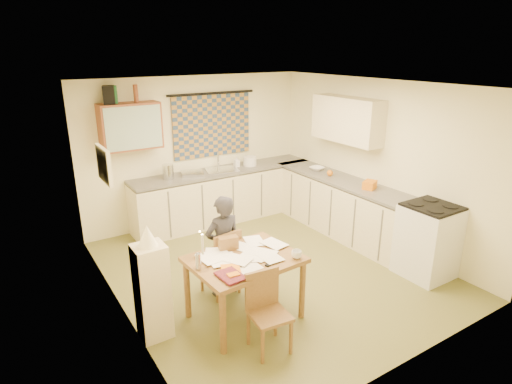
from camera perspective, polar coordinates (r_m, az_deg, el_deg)
floor at (r=6.06m, az=1.84°, el=-10.31°), size 4.00×4.50×0.02m
ceiling at (r=5.31m, az=2.12°, el=14.17°), size 4.00×4.50×0.02m
wall_back at (r=7.46m, az=-7.95°, el=5.54°), size 4.00×0.02×2.50m
wall_front at (r=4.04m, az=20.59°, el=-7.18°), size 4.00×0.02×2.50m
wall_left at (r=4.78m, az=-18.35°, el=-2.89°), size 0.02×4.50×2.50m
wall_right at (r=6.86m, az=15.98°, el=3.82°), size 0.02×4.50×2.50m
window_blind at (r=7.47m, az=-5.85°, el=8.78°), size 1.45×0.03×1.05m
curtain_rod at (r=7.38m, az=-5.92°, el=12.96°), size 1.60×0.04×0.04m
wall_cabinet at (r=6.80m, az=-16.41°, el=8.40°), size 0.90×0.34×0.70m
wall_cabinet_glass at (r=6.63m, az=-15.97°, el=8.21°), size 0.84×0.02×0.64m
upper_cabinet_right at (r=6.98m, az=12.04°, el=9.42°), size 0.34×1.30×0.70m
framed_print at (r=5.02m, az=-19.63°, el=3.43°), size 0.04×0.50×0.40m
print_canvas at (r=5.03m, az=-19.35°, el=3.48°), size 0.01×0.42×0.32m
counter_back at (r=7.57m, az=-4.18°, el=-0.42°), size 3.30×0.62×0.92m
counter_right at (r=7.10m, az=11.72°, el=-2.11°), size 0.62×2.95×0.92m
stove at (r=6.16m, az=21.96°, el=-6.02°), size 0.64×0.64×1.00m
sink at (r=7.42m, az=-4.53°, el=2.65°), size 0.65×0.58×0.10m
tap at (r=7.54m, az=-5.08°, el=4.30°), size 0.04×0.04×0.28m
dish_rack at (r=7.17m, az=-8.53°, el=2.49°), size 0.43×0.39×0.06m
kettle at (r=6.99m, az=-11.65°, el=2.66°), size 0.20×0.20×0.24m
mixing_bowl at (r=7.66m, az=-0.83°, el=4.15°), size 0.31×0.31×0.16m
soap_bottle at (r=7.58m, az=-2.59°, el=4.07°), size 0.09×0.09×0.19m
bowl at (r=7.45m, az=8.12°, el=3.12°), size 0.29×0.29×0.06m
orange_bag at (r=6.61m, az=14.92°, el=0.93°), size 0.27×0.24×0.12m
fruit_orange at (r=7.14m, az=9.82°, el=2.51°), size 0.10×0.10×0.10m
speaker at (r=6.66m, az=-19.03°, el=12.14°), size 0.21×0.24×0.26m
bottle_green at (r=6.68m, az=-18.30°, el=12.23°), size 0.08×0.08×0.26m
bottle_brown at (r=6.77m, az=-15.74°, el=12.54°), size 0.09×0.09×0.26m
dining_table at (r=4.91m, az=-1.52°, el=-12.60°), size 1.21×0.95×0.75m
chair_far at (r=5.43m, az=-4.68°, el=-10.75°), size 0.44×0.44×0.86m
chair_near at (r=4.53m, az=1.69°, el=-17.51°), size 0.41×0.41×0.82m
person at (r=5.23m, az=-4.40°, el=-7.22°), size 0.48×0.32×1.29m
shelf_stand at (r=4.67m, az=-13.66°, el=-12.81°), size 0.32×0.30×1.06m
lampshade at (r=4.38m, az=-14.30°, el=-5.66°), size 0.20×0.20×0.22m
letter_rack at (r=4.87m, az=-3.72°, el=-6.86°), size 0.23×0.14×0.16m
mug at (r=4.72m, az=5.44°, el=-8.29°), size 0.19×0.19×0.09m
magazine at (r=4.31m, az=-4.71°, el=-11.56°), size 0.26×0.32×0.03m
book at (r=4.45m, az=-4.62°, el=-10.54°), size 0.38×0.41×0.02m
orange_box at (r=4.35m, az=-3.03°, el=-11.08°), size 0.13×0.09×0.04m
eyeglasses at (r=4.59m, az=1.88°, el=-9.53°), size 0.14×0.09×0.02m
candle_holder at (r=4.50m, az=-7.71°, el=-9.15°), size 0.07×0.07×0.18m
candle at (r=4.39m, az=-7.14°, el=-6.94°), size 0.03×0.03×0.22m
candle_flame at (r=4.38m, az=-7.51°, el=-5.26°), size 0.02×0.02×0.02m
papers at (r=4.76m, az=-2.10°, el=-8.41°), size 1.04×0.82×0.03m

